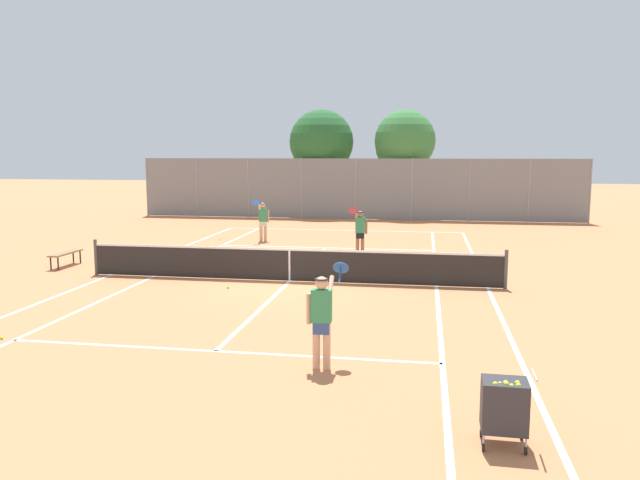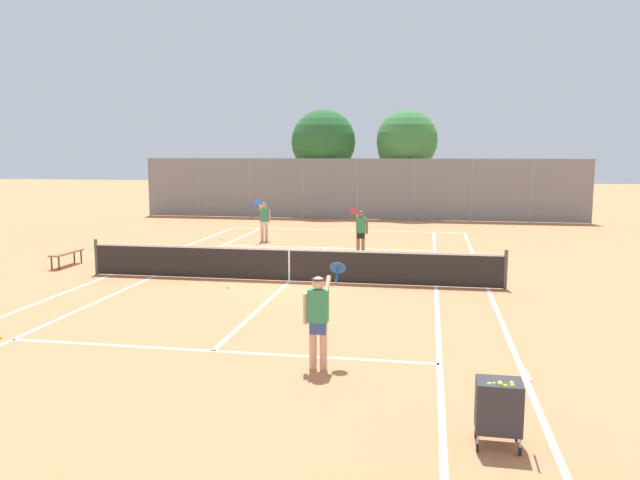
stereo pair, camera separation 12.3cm
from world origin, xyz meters
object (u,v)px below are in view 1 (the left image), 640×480
object	(u,v)px
ball_cart	(504,405)
loose_tennis_ball_2	(367,278)
loose_tennis_ball_1	(2,338)
tree_behind_left	(322,144)
courtside_bench	(66,254)
player_far_left	(263,219)
loose_tennis_ball_3	(228,287)
player_far_right	(360,230)
tennis_net	(290,264)
player_near_side	(322,316)
tree_behind_right	(403,143)
loose_tennis_ball_0	(220,239)

from	to	relation	value
ball_cart	loose_tennis_ball_2	world-z (taller)	ball_cart
loose_tennis_ball_1	tree_behind_left	xyz separation A→B (m)	(2.21, 25.19, 4.12)
ball_cart	courtside_bench	world-z (taller)	ball_cart
player_far_left	ball_cart	bearing A→B (deg)	-66.03
loose_tennis_ball_2	loose_tennis_ball_1	bearing A→B (deg)	-132.47
loose_tennis_ball_3	loose_tennis_ball_2	bearing A→B (deg)	28.63
loose_tennis_ball_1	loose_tennis_ball_3	world-z (taller)	same
player_far_left	player_far_right	bearing A→B (deg)	-34.18
tennis_net	loose_tennis_ball_1	size ratio (longest dim) A/B	181.82
ball_cart	tree_behind_left	world-z (taller)	tree_behind_left
player_far_left	tree_behind_left	world-z (taller)	tree_behind_left
ball_cart	player_far_right	xyz separation A→B (m)	(-3.29, 14.20, 0.40)
loose_tennis_ball_3	tennis_net	bearing A→B (deg)	39.87
player_near_side	player_far_right	size ratio (longest dim) A/B	1.00
tennis_net	player_far_right	distance (m)	5.06
loose_tennis_ball_3	loose_tennis_ball_1	bearing A→B (deg)	-119.69
tennis_net	courtside_bench	world-z (taller)	tennis_net
player_far_left	loose_tennis_ball_1	world-z (taller)	player_far_left
ball_cart	loose_tennis_ball_2	bearing A→B (deg)	104.72
loose_tennis_ball_2	loose_tennis_ball_3	xyz separation A→B (m)	(-3.58, -1.96, 0.00)
tennis_net	loose_tennis_ball_2	world-z (taller)	tennis_net
loose_tennis_ball_2	tree_behind_right	size ratio (longest dim) A/B	0.01
player_near_side	loose_tennis_ball_1	size ratio (longest dim) A/B	26.88
tree_behind_left	loose_tennis_ball_0	bearing A→B (deg)	-102.75
ball_cart	loose_tennis_ball_0	bearing A→B (deg)	118.93
loose_tennis_ball_0	player_far_left	bearing A→B (deg)	-0.89
ball_cart	tennis_net	bearing A→B (deg)	117.09
loose_tennis_ball_2	loose_tennis_ball_3	bearing A→B (deg)	-151.37
player_far_right	loose_tennis_ball_3	xyz separation A→B (m)	(-2.95, -6.02, -0.89)
ball_cart	courtside_bench	size ratio (longest dim) A/B	0.64
ball_cart	loose_tennis_ball_3	size ratio (longest dim) A/B	14.58
loose_tennis_ball_3	courtside_bench	world-z (taller)	courtside_bench
tree_behind_left	loose_tennis_ball_3	bearing A→B (deg)	-87.85
loose_tennis_ball_3	tree_behind_left	world-z (taller)	tree_behind_left
tennis_net	loose_tennis_ball_1	xyz separation A→B (m)	(-4.40, -6.40, -0.48)
loose_tennis_ball_3	player_far_left	bearing A→B (deg)	98.73
ball_cart	player_near_side	bearing A→B (deg)	138.39
tree_behind_left	loose_tennis_ball_1	bearing A→B (deg)	-95.01
tree_behind_left	player_far_right	bearing A→B (deg)	-75.15
loose_tennis_ball_1	tree_behind_right	bearing A→B (deg)	74.69
loose_tennis_ball_3	tree_behind_left	xyz separation A→B (m)	(-0.75, 20.00, 4.12)
ball_cart	loose_tennis_ball_1	bearing A→B (deg)	162.02
tennis_net	player_far_right	xyz separation A→B (m)	(1.51, 4.81, 0.42)
ball_cart	loose_tennis_ball_3	world-z (taller)	ball_cart
player_far_right	courtside_bench	xyz separation A→B (m)	(-9.13, -3.72, -0.52)
tennis_net	tree_behind_left	distance (m)	19.27
player_far_left	loose_tennis_ball_1	size ratio (longest dim) A/B	26.88
ball_cart	loose_tennis_ball_2	xyz separation A→B (m)	(-2.66, 10.13, -0.50)
ball_cart	loose_tennis_ball_0	size ratio (longest dim) A/B	14.58
ball_cart	loose_tennis_ball_1	size ratio (longest dim) A/B	14.58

